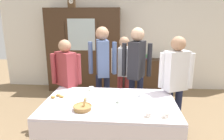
% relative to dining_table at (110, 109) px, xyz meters
% --- Properties ---
extents(back_wall, '(6.40, 0.10, 2.70)m').
position_rel_dining_table_xyz_m(back_wall, '(0.00, 2.89, 0.67)').
color(back_wall, silver).
rests_on(back_wall, ground).
extents(dining_table, '(1.82, 1.12, 0.78)m').
position_rel_dining_table_xyz_m(dining_table, '(0.00, 0.00, 0.00)').
color(dining_table, '#3D2819').
rests_on(dining_table, ground).
extents(wall_cabinet, '(1.87, 0.46, 2.14)m').
position_rel_dining_table_xyz_m(wall_cabinet, '(-0.90, 2.59, 0.39)').
color(wall_cabinet, '#3D2819').
rests_on(wall_cabinet, ground).
extents(mantel_clock, '(0.18, 0.11, 0.24)m').
position_rel_dining_table_xyz_m(mantel_clock, '(-1.17, 2.59, 1.57)').
color(mantel_clock, brown).
rests_on(mantel_clock, wall_cabinet).
extents(bookshelf_low, '(1.11, 0.35, 0.85)m').
position_rel_dining_table_xyz_m(bookshelf_low, '(0.74, 2.64, -0.26)').
color(bookshelf_low, '#3D2819').
rests_on(bookshelf_low, ground).
extents(book_stack, '(0.17, 0.23, 0.11)m').
position_rel_dining_table_xyz_m(book_stack, '(0.74, 2.64, 0.22)').
color(book_stack, '#99332D').
rests_on(book_stack, bookshelf_low).
extents(tea_cup_far_left, '(0.13, 0.13, 0.06)m').
position_rel_dining_table_xyz_m(tea_cup_far_left, '(0.49, -0.37, 0.12)').
color(tea_cup_far_left, white).
rests_on(tea_cup_far_left, dining_table).
extents(tea_cup_mid_left, '(0.13, 0.13, 0.06)m').
position_rel_dining_table_xyz_m(tea_cup_mid_left, '(0.69, -0.37, 0.12)').
color(tea_cup_mid_left, white).
rests_on(tea_cup_mid_left, dining_table).
extents(tea_cup_front_edge, '(0.13, 0.13, 0.06)m').
position_rel_dining_table_xyz_m(tea_cup_front_edge, '(0.45, 0.26, 0.12)').
color(tea_cup_front_edge, white).
rests_on(tea_cup_front_edge, dining_table).
extents(tea_cup_center, '(0.13, 0.13, 0.06)m').
position_rel_dining_table_xyz_m(tea_cup_center, '(0.14, 0.01, 0.12)').
color(tea_cup_center, silver).
rests_on(tea_cup_center, dining_table).
extents(tea_cup_mid_right, '(0.13, 0.13, 0.06)m').
position_rel_dining_table_xyz_m(tea_cup_mid_right, '(-0.31, 0.04, 0.12)').
color(tea_cup_mid_right, white).
rests_on(tea_cup_mid_right, dining_table).
extents(tea_cup_far_right, '(0.13, 0.13, 0.06)m').
position_rel_dining_table_xyz_m(tea_cup_far_right, '(-0.33, 0.45, 0.12)').
color(tea_cup_far_right, silver).
rests_on(tea_cup_far_right, dining_table).
extents(bread_basket, '(0.24, 0.24, 0.16)m').
position_rel_dining_table_xyz_m(bread_basket, '(-0.32, -0.24, 0.13)').
color(bread_basket, '#9E7542').
rests_on(bread_basket, dining_table).
extents(pastry_plate, '(0.28, 0.28, 0.05)m').
position_rel_dining_table_xyz_m(pastry_plate, '(-0.76, 0.09, 0.11)').
color(pastry_plate, white).
rests_on(pastry_plate, dining_table).
extents(spoon_near_right, '(0.12, 0.02, 0.01)m').
position_rel_dining_table_xyz_m(spoon_near_right, '(0.30, -0.28, 0.10)').
color(spoon_near_right, silver).
rests_on(spoon_near_right, dining_table).
extents(spoon_center, '(0.12, 0.02, 0.01)m').
position_rel_dining_table_xyz_m(spoon_center, '(0.67, 0.05, 0.10)').
color(spoon_center, silver).
rests_on(spoon_center, dining_table).
extents(person_behind_table_right, '(0.52, 0.39, 1.76)m').
position_rel_dining_table_xyz_m(person_behind_table_right, '(-0.22, 1.02, 0.40)').
color(person_behind_table_right, '#191E38').
rests_on(person_behind_table_right, ground).
extents(person_near_right_end, '(0.52, 0.41, 1.75)m').
position_rel_dining_table_xyz_m(person_near_right_end, '(0.40, 0.93, 0.39)').
color(person_near_right_end, '#191E38').
rests_on(person_near_right_end, ground).
extents(person_by_cabinet, '(0.52, 0.38, 1.54)m').
position_rel_dining_table_xyz_m(person_by_cabinet, '(0.17, 1.47, 0.25)').
color(person_by_cabinet, '#933338').
rests_on(person_by_cabinet, ground).
extents(person_behind_table_left, '(0.52, 0.34, 1.64)m').
position_rel_dining_table_xyz_m(person_behind_table_left, '(0.98, 0.50, 0.32)').
color(person_behind_table_left, '#191E38').
rests_on(person_behind_table_left, ground).
extents(person_beside_shelf, '(0.52, 0.38, 1.56)m').
position_rel_dining_table_xyz_m(person_beside_shelf, '(-0.80, 0.70, 0.26)').
color(person_beside_shelf, '#191E38').
rests_on(person_beside_shelf, ground).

